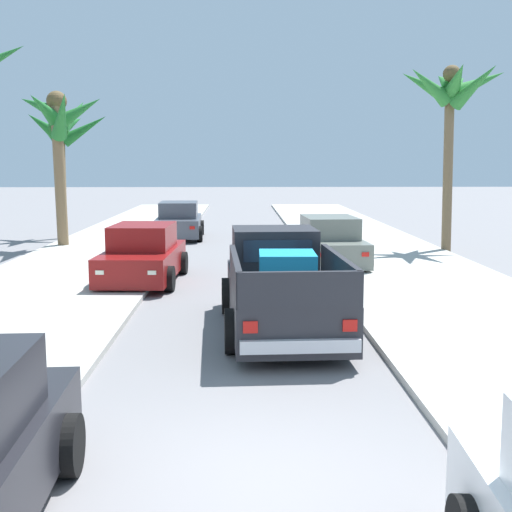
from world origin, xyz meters
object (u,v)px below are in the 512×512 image
at_px(pickup_truck, 281,288).
at_px(palm_tree_right_back, 62,133).
at_px(car_left_near, 329,243).
at_px(car_right_near, 143,255).
at_px(palm_tree_left_mid, 59,124).
at_px(car_left_far, 179,221).
at_px(palm_tree_right_mid, 453,95).

height_order(pickup_truck, palm_tree_right_back, palm_tree_right_back).
relative_size(car_left_near, car_right_near, 1.00).
relative_size(car_right_near, palm_tree_left_mid, 0.75).
height_order(car_left_far, palm_tree_right_mid, palm_tree_right_mid).
bearing_deg(palm_tree_left_mid, car_left_near, -25.61).
height_order(car_right_near, palm_tree_right_mid, palm_tree_right_mid).
height_order(car_left_near, palm_tree_right_mid, palm_tree_right_mid).
distance_m(car_right_near, palm_tree_right_mid, 12.43).
height_order(pickup_truck, palm_tree_right_mid, palm_tree_right_mid).
height_order(palm_tree_left_mid, palm_tree_right_back, palm_tree_left_mid).
height_order(pickup_truck, car_left_near, pickup_truck).
xyz_separation_m(car_right_near, palm_tree_left_mid, (-3.95, 7.02, 3.85)).
bearing_deg(pickup_truck, car_right_near, 123.53).
xyz_separation_m(car_right_near, palm_tree_right_back, (-4.78, 10.46, 3.66)).
bearing_deg(pickup_truck, palm_tree_left_mid, 121.17).
distance_m(pickup_truck, palm_tree_left_mid, 14.64).
bearing_deg(palm_tree_right_mid, palm_tree_left_mid, 174.61).
bearing_deg(palm_tree_right_back, palm_tree_right_mid, -17.86).
relative_size(pickup_truck, palm_tree_right_mid, 0.81).
relative_size(car_right_near, palm_tree_right_mid, 0.66).
xyz_separation_m(pickup_truck, palm_tree_right_back, (-8.15, 15.54, 3.58)).
bearing_deg(pickup_truck, car_left_far, 102.33).
bearing_deg(palm_tree_left_mid, pickup_truck, -58.83).
bearing_deg(car_left_far, car_right_near, -90.14).
relative_size(car_right_near, car_left_far, 1.00).
relative_size(car_left_far, palm_tree_left_mid, 0.75).
bearing_deg(palm_tree_left_mid, car_left_far, 38.73).
distance_m(pickup_truck, palm_tree_right_mid, 13.49).
xyz_separation_m(pickup_truck, palm_tree_right_mid, (6.60, 10.79, 4.68)).
relative_size(pickup_truck, palm_tree_left_mid, 0.92).
bearing_deg(car_left_near, car_left_far, 124.74).
bearing_deg(car_left_far, palm_tree_right_back, 177.05).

